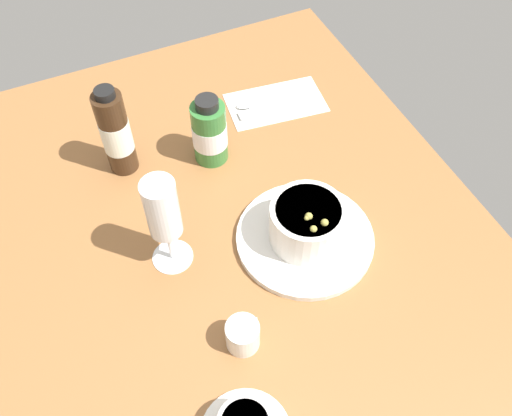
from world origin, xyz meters
TOP-DOWN VIEW (x-y plane):
  - ground_plane at (0.00, 0.00)cm, footprint 110.00×84.00cm
  - porridge_bowl at (-4.06, -10.06)cm, footprint 22.99×22.99cm
  - cutlery_setting at (28.33, -19.68)cm, footprint 13.44×20.71cm
  - creamer_jug at (-16.42, 6.53)cm, footprint 5.00×6.03cm
  - wine_glass at (1.90, 11.21)cm, footprint 6.68×6.68cm
  - sauce_bottle_brown at (24.50, 12.73)cm, footprint 5.29×5.29cm
  - sauce_bottle_green at (20.11, -2.85)cm, footprint 6.36×6.36cm

SIDE VIEW (x-z plane):
  - ground_plane at x=0.00cm, z-range -3.00..0.00cm
  - cutlery_setting at x=28.33cm, z-range -0.19..0.71cm
  - creamer_jug at x=-16.42cm, z-range -0.21..5.35cm
  - porridge_bowl at x=-4.06cm, z-range -0.91..8.44cm
  - sauce_bottle_green at x=20.11cm, z-range -0.66..13.36cm
  - sauce_bottle_brown at x=24.50cm, z-range -0.58..17.70cm
  - wine_glass at x=1.90cm, z-range 2.91..21.60cm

